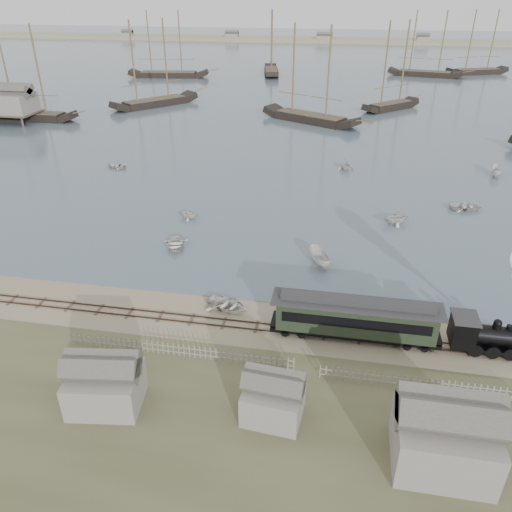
# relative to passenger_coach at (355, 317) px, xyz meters

# --- Properties ---
(ground) EXTENTS (600.00, 600.00, 0.00)m
(ground) POSITION_rel_passenger_coach_xyz_m (-7.49, 2.00, -2.18)
(ground) COLOR tan
(ground) RESTS_ON ground
(harbor_water) EXTENTS (600.00, 336.00, 0.06)m
(harbor_water) POSITION_rel_passenger_coach_xyz_m (-7.49, 172.00, -2.15)
(harbor_water) COLOR #455562
(harbor_water) RESTS_ON ground
(rail_track) EXTENTS (120.00, 1.80, 0.16)m
(rail_track) POSITION_rel_passenger_coach_xyz_m (-7.49, 0.00, -2.14)
(rail_track) COLOR #3D2A21
(rail_track) RESTS_ON ground
(picket_fence_west) EXTENTS (19.00, 0.10, 1.20)m
(picket_fence_west) POSITION_rel_passenger_coach_xyz_m (-13.99, -5.00, -2.18)
(picket_fence_west) COLOR gray
(picket_fence_west) RESTS_ON ground
(picket_fence_east) EXTENTS (15.00, 0.10, 1.20)m
(picket_fence_east) POSITION_rel_passenger_coach_xyz_m (5.01, -5.50, -2.18)
(picket_fence_east) COLOR gray
(picket_fence_east) RESTS_ON ground
(shed_left) EXTENTS (5.00, 4.00, 4.10)m
(shed_left) POSITION_rel_passenger_coach_xyz_m (-17.49, -11.00, -2.18)
(shed_left) COLOR gray
(shed_left) RESTS_ON ground
(shed_mid) EXTENTS (4.00, 3.50, 3.60)m
(shed_mid) POSITION_rel_passenger_coach_xyz_m (-5.49, -10.00, -2.18)
(shed_mid) COLOR gray
(shed_mid) RESTS_ON ground
(shed_right) EXTENTS (6.00, 5.00, 5.10)m
(shed_right) POSITION_rel_passenger_coach_xyz_m (5.51, -12.00, -2.18)
(shed_right) COLOR gray
(shed_right) RESTS_ON ground
(far_spit) EXTENTS (500.00, 20.00, 1.80)m
(far_spit) POSITION_rel_passenger_coach_xyz_m (-7.49, 252.00, -2.18)
(far_spit) COLOR tan
(far_spit) RESTS_ON ground
(passenger_coach) EXTENTS (14.22, 2.74, 3.45)m
(passenger_coach) POSITION_rel_passenger_coach_xyz_m (0.00, 0.00, 0.00)
(passenger_coach) COLOR black
(passenger_coach) RESTS_ON ground
(beached_dinghy) EXTENTS (4.24, 4.97, 0.87)m
(beached_dinghy) POSITION_rel_passenger_coach_xyz_m (-11.73, 2.31, -1.74)
(beached_dinghy) COLOR silver
(beached_dinghy) RESTS_ON ground
(rowboat_0) EXTENTS (4.85, 4.02, 0.87)m
(rowboat_0) POSITION_rel_passenger_coach_xyz_m (-20.43, 13.29, -1.68)
(rowboat_0) COLOR silver
(rowboat_0) RESTS_ON harbor_water
(rowboat_1) EXTENTS (2.26, 2.61, 1.37)m
(rowboat_1) POSITION_rel_passenger_coach_xyz_m (-21.28, 21.43, -1.44)
(rowboat_1) COLOR silver
(rowboat_1) RESTS_ON harbor_water
(rowboat_2) EXTENTS (4.37, 3.26, 1.59)m
(rowboat_2) POSITION_rel_passenger_coach_xyz_m (-3.78, 12.21, -1.32)
(rowboat_2) COLOR silver
(rowboat_2) RESTS_ON harbor_water
(rowboat_3) EXTENTS (3.39, 4.50, 0.88)m
(rowboat_3) POSITION_rel_passenger_coach_xyz_m (14.68, 30.82, -1.68)
(rowboat_3) COLOR silver
(rowboat_3) RESTS_ON harbor_water
(rowboat_4) EXTENTS (3.94, 4.20, 1.77)m
(rowboat_4) POSITION_rel_passenger_coach_xyz_m (5.07, 24.55, -1.23)
(rowboat_4) COLOR silver
(rowboat_4) RESTS_ON harbor_water
(rowboat_5) EXTENTS (4.15, 2.33, 1.51)m
(rowboat_5) POSITION_rel_passenger_coach_xyz_m (21.83, 45.87, -1.36)
(rowboat_5) COLOR silver
(rowboat_5) RESTS_ON harbor_water
(rowboat_6) EXTENTS (2.93, 3.73, 0.70)m
(rowboat_6) POSITION_rel_passenger_coach_xyz_m (-39.24, 38.95, -1.77)
(rowboat_6) COLOR silver
(rowboat_6) RESTS_ON harbor_water
(rowboat_7) EXTENTS (4.21, 4.02, 1.72)m
(rowboat_7) POSITION_rel_passenger_coach_xyz_m (-1.75, 44.79, -1.26)
(rowboat_7) COLOR silver
(rowboat_7) RESTS_ON harbor_water
(schooner_0) EXTENTS (19.99, 4.71, 20.00)m
(schooner_0) POSITION_rel_passenger_coach_xyz_m (-71.30, 66.67, 7.88)
(schooner_0) COLOR black
(schooner_0) RESTS_ON harbor_water
(schooner_1) EXTENTS (18.57, 20.94, 20.00)m
(schooner_1) POSITION_rel_passenger_coach_xyz_m (-49.66, 85.66, 7.88)
(schooner_1) COLOR black
(schooner_1) RESTS_ON harbor_water
(schooner_2) EXTENTS (22.79, 15.68, 20.00)m
(schooner_2) POSITION_rel_passenger_coach_xyz_m (-10.19, 76.12, 7.88)
(schooner_2) COLOR black
(schooner_2) RESTS_ON harbor_water
(schooner_3) EXTENTS (14.62, 14.68, 20.00)m
(schooner_3) POSITION_rel_passenger_coach_xyz_m (8.04, 91.75, 7.88)
(schooner_3) COLOR black
(schooner_3) RESTS_ON harbor_water
(schooner_6) EXTENTS (26.37, 9.41, 20.00)m
(schooner_6) POSITION_rel_passenger_coach_xyz_m (-60.85, 128.33, 7.88)
(schooner_6) COLOR black
(schooner_6) RESTS_ON harbor_water
(schooner_7) EXTENTS (8.49, 21.42, 20.00)m
(schooner_7) POSITION_rel_passenger_coach_xyz_m (-28.64, 140.04, 7.88)
(schooner_7) COLOR black
(schooner_7) RESTS_ON harbor_water
(schooner_8) EXTENTS (24.22, 10.08, 20.00)m
(schooner_8) POSITION_rel_passenger_coach_xyz_m (21.83, 144.93, 7.88)
(schooner_8) COLOR black
(schooner_8) RESTS_ON harbor_water
(schooner_9) EXTENTS (21.61, 12.62, 20.00)m
(schooner_9) POSITION_rel_passenger_coach_xyz_m (39.76, 152.89, 7.88)
(schooner_9) COLOR black
(schooner_9) RESTS_ON harbor_water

